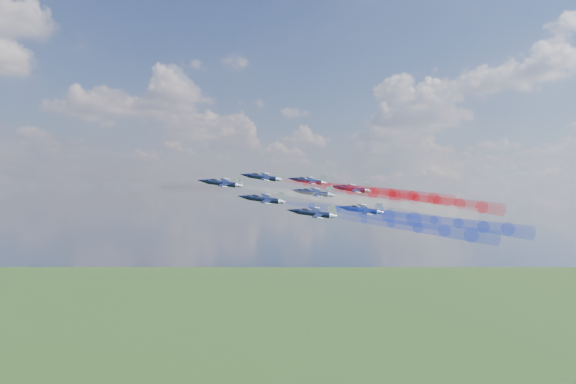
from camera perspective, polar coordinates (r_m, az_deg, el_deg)
jet_lead at (r=161.88m, az=-5.95°, el=0.78°), size 15.12×14.71×6.75m
trail_lead at (r=162.75m, az=2.46°, el=-0.37°), size 33.84×23.83×9.77m
jet_inner_left at (r=150.60m, az=-2.20°, el=-0.67°), size 15.12×14.71×6.75m
trail_inner_left at (r=153.22m, az=6.75°, el=-1.87°), size 33.84×23.83×9.77m
jet_inner_right at (r=171.15m, az=-2.26°, el=1.32°), size 15.12×14.71×6.75m
trail_inner_right at (r=173.41m, az=5.64°, el=0.23°), size 33.84×23.83×9.77m
jet_outer_left at (r=142.90m, az=2.35°, el=-1.94°), size 15.12×14.71×6.75m
trail_outer_left at (r=147.53m, az=11.60°, el=-3.13°), size 33.84×23.83×9.77m
jet_center_third at (r=162.69m, az=2.37°, el=-0.09°), size 15.12×14.71×6.75m
trail_center_third at (r=166.99m, az=10.52°, el=-1.20°), size 33.84×23.83×9.77m
jet_outer_right at (r=181.61m, az=1.92°, el=0.98°), size 15.12×14.71×6.75m
trail_outer_right at (r=185.50m, az=9.26°, el=-0.04°), size 33.84×23.83×9.77m
jet_rear_left at (r=154.85m, az=6.70°, el=-1.62°), size 15.12×14.71×6.75m
trail_rear_left at (r=161.05m, az=15.07°, el=-2.71°), size 33.84×23.83×9.77m
jet_rear_right at (r=174.13m, az=5.78°, el=0.27°), size 15.12×14.71×6.75m
trail_rear_right at (r=179.68m, az=13.29°, el=-0.77°), size 33.84×23.83×9.77m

